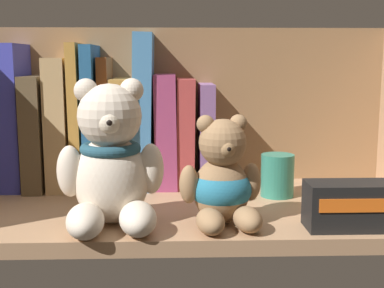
{
  "coord_description": "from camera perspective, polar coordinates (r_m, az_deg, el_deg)",
  "views": [
    {
      "loc": [
        -1.77,
        -71.94,
        22.5
      ],
      "look_at": [
        0.72,
        0.0,
        10.78
      ],
      "focal_mm": 48.18,
      "sensor_mm": 36.0,
      "label": 1
    }
  ],
  "objects": [
    {
      "name": "book_5",
      "position": [
        0.86,
        -10.84,
        3.0
      ],
      "size": [
        1.8,
        13.55,
        22.86
      ],
      "primitive_type": "cube",
      "color": "#245C90",
      "rests_on": "shelf_board"
    },
    {
      "name": "book_2",
      "position": [
        0.88,
        -16.38,
        1.36
      ],
      "size": [
        3.11,
        14.52,
        18.1
      ],
      "primitive_type": "cube",
      "color": "brown",
      "rests_on": "shelf_board"
    },
    {
      "name": "book_1",
      "position": [
        0.88,
        -18.71,
        2.92
      ],
      "size": [
        3.23,
        12.51,
        23.05
      ],
      "primitive_type": "cube",
      "color": "#3C41C0",
      "rests_on": "shelf_board"
    },
    {
      "name": "book_6",
      "position": [
        0.85,
        -9.42,
        2.38
      ],
      "size": [
        1.61,
        10.29,
        20.95
      ],
      "primitive_type": "cube",
      "color": "brown",
      "rests_on": "shelf_board"
    },
    {
      "name": "small_product_box",
      "position": [
        0.67,
        17.27,
        -6.52
      ],
      "size": [
        11.24,
        5.18,
        5.79
      ],
      "color": "black",
      "rests_on": "shelf_board"
    },
    {
      "name": "shelf_board",
      "position": [
        0.75,
        -0.55,
        -7.39
      ],
      "size": [
        67.42,
        30.97,
        2.0
      ],
      "primitive_type": "cube",
      "color": "#A87F5B",
      "rests_on": "ground"
    },
    {
      "name": "book_9",
      "position": [
        0.85,
        -2.91,
        1.54
      ],
      "size": [
        3.69,
        10.93,
        18.32
      ],
      "primitive_type": "cube",
      "rotation": [
        0.0,
        -0.01,
        0.0
      ],
      "color": "#A3406F",
      "rests_on": "shelf_board"
    },
    {
      "name": "teddy_bear_larger",
      "position": [
        0.65,
        -8.98,
        -2.18
      ],
      "size": [
        13.53,
        13.89,
        18.34
      ],
      "color": "beige",
      "rests_on": "shelf_board"
    },
    {
      "name": "book_8",
      "position": [
        0.85,
        -5.38,
        3.69
      ],
      "size": [
        3.58,
        11.92,
        24.8
      ],
      "primitive_type": "cube",
      "rotation": [
        0.0,
        0.02,
        0.0
      ],
      "color": "#4484BE",
      "rests_on": "shelf_board"
    },
    {
      "name": "book_10",
      "position": [
        0.85,
        -0.5,
        1.33
      ],
      "size": [
        3.06,
        10.33,
        17.63
      ],
      "primitive_type": "cube",
      "rotation": [
        0.0,
        0.01,
        0.0
      ],
      "color": "#B64242",
      "rests_on": "shelf_board"
    },
    {
      "name": "book_7",
      "position": [
        0.85,
        -7.6,
        1.29
      ],
      "size": [
        2.92,
        14.1,
        17.63
      ],
      "primitive_type": "cube",
      "color": "gold",
      "rests_on": "shelf_board"
    },
    {
      "name": "pillar_candle",
      "position": [
        0.79,
        9.43,
        -3.44
      ],
      "size": [
        5.01,
        5.01,
        6.45
      ],
      "primitive_type": "cylinder",
      "color": "#2D7A66",
      "rests_on": "shelf_board"
    },
    {
      "name": "teddy_bear_smaller",
      "position": [
        0.65,
        3.39,
        -4.2
      ],
      "size": [
        10.26,
        10.9,
        13.86
      ],
      "color": "#93704C",
      "rests_on": "shelf_board"
    },
    {
      "name": "shelf_back_panel",
      "position": [
        0.88,
        -0.83,
        3.69
      ],
      "size": [
        69.82,
        1.2,
        27.87
      ],
      "primitive_type": "cube",
      "color": "olive",
      "rests_on": "ground"
    },
    {
      "name": "book_11",
      "position": [
        0.85,
        1.54,
        1.06
      ],
      "size": [
        2.34,
        11.17,
        16.77
      ],
      "primitive_type": "cube",
      "color": "#825B95",
      "rests_on": "shelf_board"
    },
    {
      "name": "book_3",
      "position": [
        0.87,
        -14.09,
        2.29
      ],
      "size": [
        3.33,
        13.47,
        20.86
      ],
      "primitive_type": "cube",
      "color": "tan",
      "rests_on": "shelf_board"
    },
    {
      "name": "book_4",
      "position": [
        0.86,
        -12.24,
        3.07
      ],
      "size": [
        1.85,
        13.16,
        23.15
      ],
      "primitive_type": "cube",
      "rotation": [
        0.0,
        -0.01,
        0.0
      ],
      "color": "#BF8A3A",
      "rests_on": "shelf_board"
    }
  ]
}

